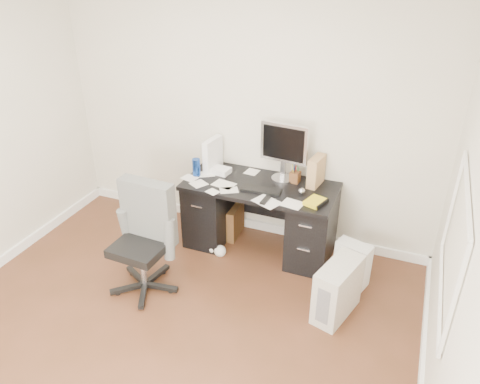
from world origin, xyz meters
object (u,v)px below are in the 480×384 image
object	(u,v)px
keyboard	(261,190)
wicker_basket	(224,219)
office_chair	(140,242)
pc_tower	(338,290)
lcd_monitor	(284,152)
desk	(260,215)

from	to	relation	value
keyboard	wicker_basket	xyz separation A→B (m)	(-0.51, 0.23, -0.58)
office_chair	pc_tower	distance (m)	1.77
lcd_monitor	keyboard	xyz separation A→B (m)	(-0.12, -0.30, -0.29)
desk	keyboard	bearing A→B (deg)	-66.67
desk	keyboard	world-z (taller)	keyboard
desk	office_chair	xyz separation A→B (m)	(-0.77, -1.01, 0.12)
wicker_basket	keyboard	bearing A→B (deg)	-24.85
keyboard	pc_tower	distance (m)	1.18
keyboard	wicker_basket	distance (m)	0.81
pc_tower	desk	bearing A→B (deg)	160.49
lcd_monitor	office_chair	world-z (taller)	lcd_monitor
desk	pc_tower	bearing A→B (deg)	-35.60
lcd_monitor	keyboard	world-z (taller)	lcd_monitor
desk	pc_tower	xyz separation A→B (m)	(0.95, -0.68, -0.14)
pc_tower	wicker_basket	bearing A→B (deg)	166.49
office_chair	wicker_basket	distance (m)	1.22
keyboard	wicker_basket	world-z (taller)	keyboard
pc_tower	keyboard	bearing A→B (deg)	164.01
lcd_monitor	desk	bearing A→B (deg)	-127.69
office_chair	wicker_basket	size ratio (longest dim) A/B	2.89
pc_tower	wicker_basket	size ratio (longest dim) A/B	1.42
desk	lcd_monitor	size ratio (longest dim) A/B	2.49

